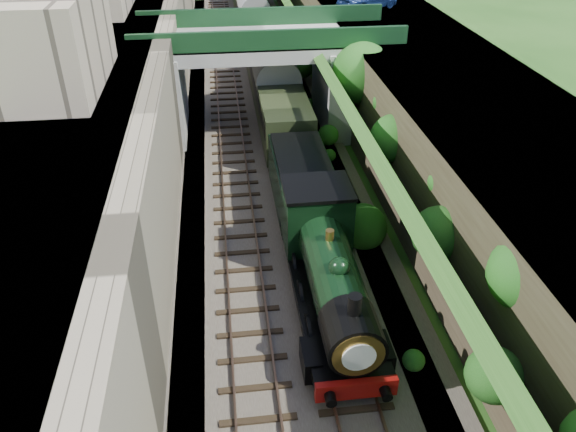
{
  "coord_description": "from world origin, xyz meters",
  "views": [
    {
      "loc": [
        -2.51,
        -10.9,
        15.35
      ],
      "look_at": [
        0.0,
        9.02,
        2.55
      ],
      "focal_mm": 35.0,
      "sensor_mm": 36.0,
      "label": 1
    }
  ],
  "objects_px": {
    "road_bridge": "(273,69)",
    "tender": "(301,185)",
    "tree": "(363,75)",
    "locomotive": "(329,271)"
  },
  "relations": [
    {
      "from": "road_bridge",
      "to": "tender",
      "type": "height_order",
      "value": "road_bridge"
    },
    {
      "from": "road_bridge",
      "to": "tree",
      "type": "relative_size",
      "value": 2.42
    },
    {
      "from": "tender",
      "to": "road_bridge",
      "type": "bearing_deg",
      "value": 91.36
    },
    {
      "from": "tree",
      "to": "road_bridge",
      "type": "bearing_deg",
      "value": 144.92
    },
    {
      "from": "tree",
      "to": "tender",
      "type": "relative_size",
      "value": 1.1
    },
    {
      "from": "tender",
      "to": "tree",
      "type": "bearing_deg",
      "value": 56.99
    },
    {
      "from": "road_bridge",
      "to": "tree",
      "type": "bearing_deg",
      "value": -35.08
    },
    {
      "from": "road_bridge",
      "to": "tender",
      "type": "relative_size",
      "value": 2.67
    },
    {
      "from": "road_bridge",
      "to": "locomotive",
      "type": "bearing_deg",
      "value": -89.19
    },
    {
      "from": "tree",
      "to": "tender",
      "type": "height_order",
      "value": "tree"
    }
  ]
}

